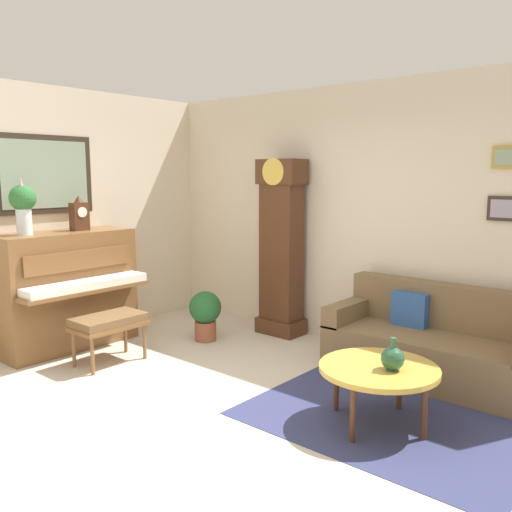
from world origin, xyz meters
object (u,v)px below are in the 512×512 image
object	(u,v)px
coffee_table	(379,370)
mantel_clock	(79,215)
piano	(66,289)
grandfather_clock	(281,252)
piano_bench	(109,323)
potted_plant	(205,312)
couch	(435,345)
flower_vase	(23,204)
green_jug	(393,358)

from	to	relation	value
coffee_table	mantel_clock	size ratio (longest dim) A/B	2.32
piano	grandfather_clock	distance (m)	2.41
piano_bench	coffee_table	bearing A→B (deg)	10.96
coffee_table	potted_plant	size ratio (longest dim) A/B	1.57
piano	coffee_table	bearing A→B (deg)	8.24
couch	potted_plant	bearing A→B (deg)	-166.74
coffee_table	mantel_clock	xyz separation A→B (m)	(-3.45, -0.30, 1.00)
couch	flower_vase	world-z (taller)	flower_vase
piano	grandfather_clock	bearing A→B (deg)	52.41
flower_vase	potted_plant	distance (m)	2.20
coffee_table	flower_vase	xyz separation A→B (m)	(-3.45, -0.91, 1.14)
couch	potted_plant	xyz separation A→B (m)	(-2.41, -0.57, 0.01)
piano_bench	mantel_clock	bearing A→B (deg)	164.84
couch	piano	bearing A→B (deg)	-153.59
piano_bench	mantel_clock	size ratio (longest dim) A/B	1.84
green_jug	potted_plant	size ratio (longest dim) A/B	0.43
piano_bench	flower_vase	distance (m)	1.46
piano	green_jug	size ratio (longest dim) A/B	6.00
mantel_clock	green_jug	xyz separation A→B (m)	(3.56, 0.29, -0.88)
couch	mantel_clock	distance (m)	3.87
flower_vase	coffee_table	bearing A→B (deg)	14.82
piano_bench	green_jug	world-z (taller)	green_jug
couch	flower_vase	xyz separation A→B (m)	(-3.39, -2.10, 1.25)
piano	piano_bench	size ratio (longest dim) A/B	2.06
grandfather_clock	mantel_clock	world-z (taller)	grandfather_clock
grandfather_clock	piano	bearing A→B (deg)	-127.59
mantel_clock	flower_vase	distance (m)	0.63
couch	potted_plant	size ratio (longest dim) A/B	3.39
coffee_table	piano_bench	bearing A→B (deg)	-169.04
piano	green_jug	world-z (taller)	piano
coffee_table	flower_vase	distance (m)	3.75
piano_bench	grandfather_clock	world-z (taller)	grandfather_clock
grandfather_clock	coffee_table	world-z (taller)	grandfather_clock
piano	couch	xyz separation A→B (m)	(3.40, 1.69, -0.32)
couch	green_jug	xyz separation A→B (m)	(0.17, -1.19, 0.23)
mantel_clock	couch	bearing A→B (deg)	23.64
coffee_table	green_jug	size ratio (longest dim) A/B	3.67
mantel_clock	potted_plant	distance (m)	1.73
mantel_clock	potted_plant	bearing A→B (deg)	43.09
potted_plant	couch	bearing A→B (deg)	13.26
couch	flower_vase	size ratio (longest dim) A/B	3.28
couch	green_jug	world-z (taller)	couch
grandfather_clock	potted_plant	bearing A→B (deg)	-121.44
potted_plant	flower_vase	bearing A→B (deg)	-122.64
flower_vase	potted_plant	bearing A→B (deg)	57.36
piano	mantel_clock	distance (m)	0.82
coffee_table	green_jug	distance (m)	0.16
piano	couch	distance (m)	3.80
piano_bench	flower_vase	world-z (taller)	flower_vase
green_jug	piano	bearing A→B (deg)	-172.14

